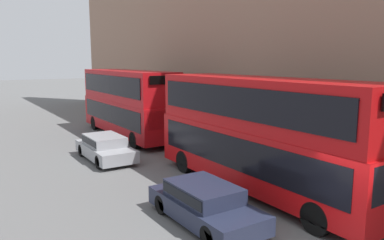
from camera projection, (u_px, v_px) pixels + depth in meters
bus_leading at (260, 130)px, 14.22m from camera, size 2.59×10.54×4.39m
bus_second_in_queue at (128, 100)px, 24.71m from camera, size 2.59×10.26×4.37m
car_dark_sedan at (205, 202)px, 11.66m from camera, size 1.83×4.24×1.24m
car_hatchback at (105, 147)px, 19.07m from camera, size 1.83×4.29×1.25m
pedestrian at (329, 169)px, 15.04m from camera, size 0.36×0.36×1.58m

